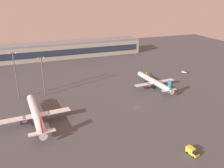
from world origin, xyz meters
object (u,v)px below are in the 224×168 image
airplane_mid_apron (155,82)px  cargo_loader (148,74)px  apron_light_east (16,73)px  airplane_terminal_side (36,115)px  apron_light_central (43,74)px  catering_truck (192,151)px  maintenance_van (184,72)px

airplane_mid_apron → cargo_loader: 27.14m
airplane_mid_apron → apron_light_east: (-92.72, 13.59, 13.33)m
airplane_mid_apron → apron_light_east: apron_light_east is taller
cargo_loader → airplane_terminal_side: bearing=44.5°
apron_light_central → catering_truck: bearing=-58.7°
airplane_terminal_side → catering_truck: airplane_terminal_side is taller
maintenance_van → cargo_loader: bearing=-69.6°
maintenance_van → catering_truck: catering_truck is taller
cargo_loader → apron_light_central: size_ratio=0.17×
catering_truck → apron_light_east: bearing=-61.5°
airplane_terminal_side → apron_light_central: bearing=73.2°
maintenance_van → catering_truck: size_ratio=0.76×
maintenance_van → cargo_loader: same height
airplane_terminal_side → airplane_mid_apron: size_ratio=1.12×
airplane_terminal_side → cargo_loader: (92.56, 47.49, -3.32)m
airplane_mid_apron → catering_truck: size_ratio=6.95×
cargo_loader → catering_truck: bearing=89.3°
catering_truck → apron_light_central: size_ratio=0.22×
catering_truck → cargo_loader: bearing=-118.0°
airplane_terminal_side → catering_truck: size_ratio=7.78×
maintenance_van → catering_truck: (-64.11, -92.40, 0.40)m
airplane_mid_apron → apron_light_central: (-76.36, 13.05, 11.12)m
apron_light_central → airplane_mid_apron: bearing=-9.7°
airplane_terminal_side → maintenance_van: (124.41, 41.02, -3.32)m
airplane_terminal_side → airplane_mid_apron: bearing=10.3°
airplane_mid_apron → apron_light_central: apron_light_central is taller
airplane_mid_apron → catering_truck: (-23.80, -73.23, -2.44)m
airplane_mid_apron → apron_light_east: size_ratio=1.34×
catering_truck → maintenance_van: bearing=-134.7°
cargo_loader → catering_truck: (-32.25, -98.86, 0.40)m
cargo_loader → apron_light_east: 103.16m
cargo_loader → airplane_mid_apron: bearing=89.1°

